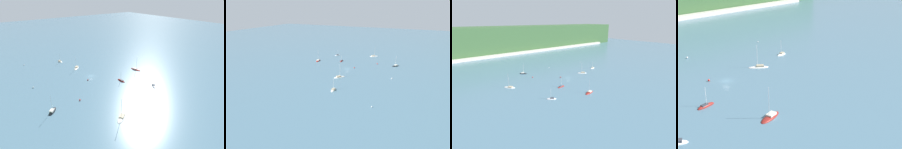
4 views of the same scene
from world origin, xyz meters
TOP-DOWN VIEW (x-y plane):
  - ground_plane at (0.00, 0.00)m, footprint 600.00×600.00m
  - sailboat_0 at (-45.99, 10.90)m, footprint 7.39×8.74m
  - sailboat_1 at (38.39, 6.43)m, footprint 6.17×2.69m
  - sailboat_2 at (-34.87, -23.58)m, footprint 6.13×5.35m
  - sailboat_3 at (-10.25, -32.12)m, footprint 8.79×4.34m
  - sailboat_4 at (-22.70, 34.48)m, footprint 6.55×6.21m
  - sailboat_5 at (18.49, 1.55)m, footprint 8.25×7.60m
  - sailboat_6 at (-17.78, -12.13)m, footprint 6.37×2.13m
  - mooring_buoy_0 at (47.85, 31.84)m, footprint 0.62×0.62m
  - mooring_buoy_1 at (6.58, 35.64)m, footprint 0.77×0.77m
  - mooring_buoy_2 at (-22.07, 19.52)m, footprint 0.82×0.82m
  - mooring_buoy_3 at (-4.32, 4.65)m, footprint 0.79×0.79m

SIDE VIEW (x-z plane):
  - ground_plane at x=0.00m, z-range 0.00..0.00m
  - sailboat_6 at x=-17.78m, z-range -3.46..3.59m
  - sailboat_2 at x=-34.87m, z-range -3.62..3.78m
  - sailboat_0 at x=-45.99m, z-range -5.45..5.66m
  - sailboat_3 at x=-10.25m, z-range -5.00..5.21m
  - sailboat_1 at x=38.39m, z-range -3.76..3.99m
  - sailboat_5 at x=18.49m, z-range -4.93..5.17m
  - sailboat_4 at x=-22.70m, z-range -4.76..5.00m
  - mooring_buoy_0 at x=47.85m, z-range 0.00..0.62m
  - mooring_buoy_1 at x=6.58m, z-range 0.00..0.77m
  - mooring_buoy_3 at x=-4.32m, z-range 0.00..0.79m
  - mooring_buoy_2 at x=-22.07m, z-range 0.00..0.82m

